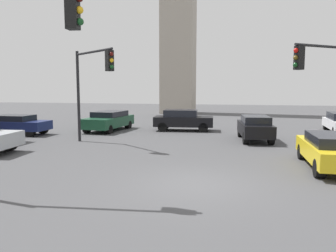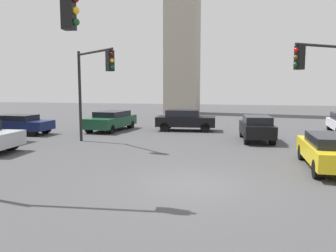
% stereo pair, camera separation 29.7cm
% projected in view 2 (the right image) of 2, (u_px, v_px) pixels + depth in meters
% --- Properties ---
extents(ground_plane, '(101.87, 101.87, 0.00)m').
position_uv_depth(ground_plane, '(192.00, 184.00, 10.57)').
color(ground_plane, '#4C4C4F').
extents(traffic_light_0, '(3.13, 2.46, 5.10)m').
position_uv_depth(traffic_light_0, '(94.00, 76.00, 17.39)').
color(traffic_light_0, black).
rests_on(traffic_light_0, ground_plane).
extents(traffic_light_2, '(3.46, 2.62, 5.13)m').
position_uv_depth(traffic_light_2, '(332.00, 73.00, 14.76)').
color(traffic_light_2, black).
rests_on(traffic_light_2, ground_plane).
extents(car_1, '(2.41, 4.82, 1.38)m').
position_uv_depth(car_1, '(111.00, 120.00, 23.86)').
color(car_1, '#19472D').
rests_on(car_1, ground_plane).
extents(car_2, '(1.89, 4.48, 1.34)m').
position_uv_depth(car_2, '(332.00, 150.00, 12.40)').
color(car_2, yellow).
rests_on(car_2, ground_plane).
extents(car_4, '(4.30, 2.19, 1.50)m').
position_uv_depth(car_4, '(185.00, 120.00, 23.70)').
color(car_4, black).
rests_on(car_4, ground_plane).
extents(car_5, '(4.06, 1.78, 1.29)m').
position_uv_depth(car_5, '(20.00, 124.00, 21.84)').
color(car_5, navy).
rests_on(car_5, ground_plane).
extents(car_7, '(2.03, 4.15, 1.46)m').
position_uv_depth(car_7, '(257.00, 128.00, 19.10)').
color(car_7, black).
rests_on(car_7, ground_plane).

